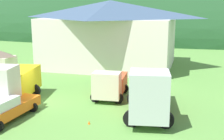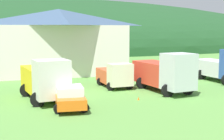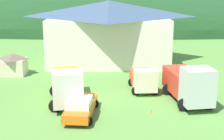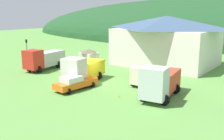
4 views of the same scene
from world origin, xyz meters
The scene contains 9 objects.
ground_plane centered at (0.00, 0.00, 0.00)m, with size 200.00×200.00×0.00m, color #5B9342.
forested_hill_backdrop centered at (0.00, 63.27, 0.00)m, with size 170.64×60.00×27.70m, color #1E4723.
depot_building centered at (1.17, 15.81, 4.23)m, with size 16.54×12.75×8.21m.
play_shed_cream centered at (-9.80, 8.51, 1.31)m, with size 2.95×2.57×2.54m.
flatbed_truck_yellow centered at (-2.15, -1.00, 1.72)m, with size 3.90×6.88×3.41m.
light_truck_cream centered at (4.80, 2.76, 1.21)m, with size 2.86×4.89×2.47m.
tow_truck_silver centered at (8.49, -0.59, 1.79)m, with size 3.84×7.20×3.63m.
service_pickup_orange centered at (-0.71, -3.81, 0.83)m, with size 2.66×5.46×1.66m.
traffic_cone_near_pickup centered at (5.00, -3.00, 0.00)m, with size 0.36×0.36×0.48m, color orange.
Camera 3 is at (2.04, -27.84, 10.16)m, focal length 51.84 mm.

